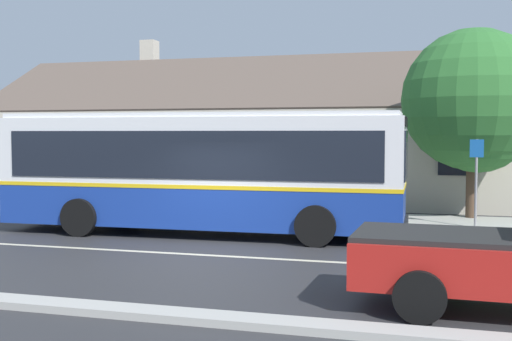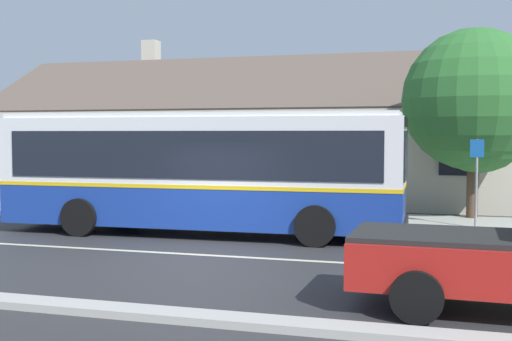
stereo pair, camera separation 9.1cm
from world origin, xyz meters
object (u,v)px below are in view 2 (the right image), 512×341
(transit_bus, at_px, (202,169))
(bench_by_building, at_px, (23,197))
(bench_down_street, at_px, (153,198))
(street_tree_primary, at_px, (475,106))
(bus_stop_sign, at_px, (477,173))

(transit_bus, distance_m, bench_by_building, 7.84)
(transit_bus, xyz_separation_m, bench_down_street, (-2.93, 3.13, -1.17))
(bench_down_street, height_order, street_tree_primary, street_tree_primary)
(bench_by_building, distance_m, bench_down_street, 4.50)
(street_tree_primary, bearing_deg, bus_stop_sign, -91.04)
(transit_bus, bearing_deg, bench_by_building, 161.90)
(bench_down_street, relative_size, bus_stop_sign, 0.71)
(bench_by_building, bearing_deg, transit_bus, -18.10)
(bench_by_building, bearing_deg, street_tree_primary, 7.12)
(bus_stop_sign, bearing_deg, transit_bus, -163.63)
(street_tree_primary, bearing_deg, bench_down_street, -173.80)
(bench_by_building, xyz_separation_m, bench_down_street, (4.44, 0.72, 0.00))
(bench_by_building, xyz_separation_m, street_tree_primary, (14.53, 1.81, 2.97))
(bench_down_street, bearing_deg, street_tree_primary, 6.20)
(bench_by_building, height_order, street_tree_primary, street_tree_primary)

